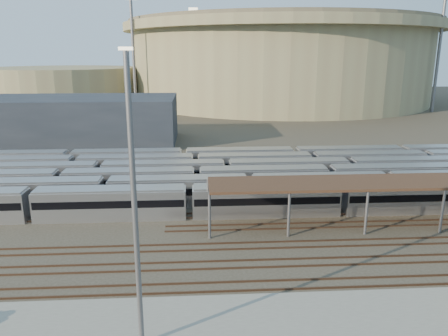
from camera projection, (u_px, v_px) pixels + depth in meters
ground at (285, 241)px, 46.44m from camera, size 420.00×420.00×0.00m
apron at (258, 328)px, 31.64m from camera, size 50.00×9.00×0.20m
subway_trains at (270, 177)px, 63.91m from camera, size 130.60×23.90×3.60m
empty_tracks at (296, 262)px, 41.59m from camera, size 170.00×9.62×0.18m
stadium at (279, 60)px, 178.78m from camera, size 124.00×124.00×32.50m
secondary_arena at (63, 86)px, 166.40m from camera, size 56.00×56.00×14.00m
service_building at (80, 120)px, 96.09m from camera, size 42.00×20.00×10.00m
floodlight_0 at (133, 49)px, 145.43m from camera, size 4.00×1.00×38.40m
floodlight_2 at (439, 49)px, 141.86m from camera, size 4.00×1.00×38.40m
floodlight_3 at (194, 50)px, 194.87m from camera, size 4.00×1.00×38.40m
yard_light_pole at (135, 207)px, 27.31m from camera, size 0.81×0.36×19.58m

